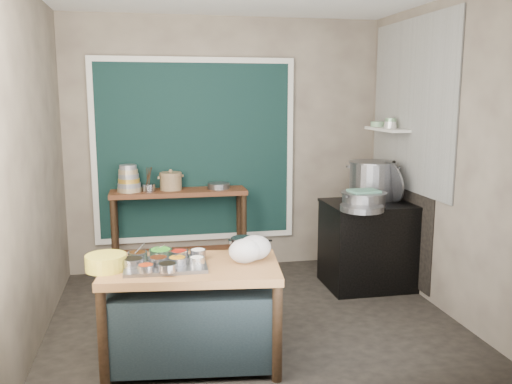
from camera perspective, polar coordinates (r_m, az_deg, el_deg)
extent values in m
cube|color=#2D2822|center=(4.99, -0.52, -13.02)|extent=(3.50, 3.00, 0.02)
cube|color=gray|center=(6.10, -3.20, 4.92)|extent=(3.50, 0.02, 2.80)
cube|color=gray|center=(4.63, -22.49, 2.53)|extent=(0.02, 3.00, 2.80)
cube|color=gray|center=(5.24, 18.76, 3.55)|extent=(0.02, 3.00, 2.80)
cube|color=black|center=(6.03, -6.45, 4.33)|extent=(2.10, 0.02, 1.90)
cube|color=#B2B2AA|center=(5.68, 16.01, 8.71)|extent=(0.02, 1.70, 1.70)
cube|color=black|center=(5.91, 15.07, -2.46)|extent=(0.01, 1.30, 1.30)
cube|color=beige|center=(5.92, 13.65, 6.43)|extent=(0.22, 0.70, 0.03)
cube|color=#956436|center=(4.08, -6.68, -12.63)|extent=(1.33, 0.86, 0.75)
cube|color=brown|center=(5.98, -8.04, -4.27)|extent=(1.45, 0.40, 0.95)
cube|color=black|center=(5.72, 11.87, -5.56)|extent=(0.90, 0.68, 0.85)
cube|color=black|center=(5.62, 12.03, -1.24)|extent=(0.92, 0.69, 0.03)
cube|color=gray|center=(3.93, -9.50, -7.60)|extent=(0.58, 0.42, 0.03)
cylinder|color=gray|center=(3.89, -12.80, -7.24)|extent=(0.15, 0.15, 0.06)
cylinder|color=gray|center=(4.05, -6.12, -6.40)|extent=(0.12, 0.12, 0.05)
cylinder|color=gray|center=(3.76, -11.53, -7.86)|extent=(0.12, 0.12, 0.05)
cylinder|color=gray|center=(3.75, -9.31, -7.82)|extent=(0.13, 0.13, 0.05)
cylinder|color=gray|center=(3.89, -10.22, -7.17)|extent=(0.14, 0.14, 0.06)
cylinder|color=gray|center=(4.05, -10.00, -6.41)|extent=(0.17, 0.17, 0.07)
cylinder|color=gray|center=(4.04, -12.36, -6.58)|extent=(0.14, 0.14, 0.06)
cylinder|color=gray|center=(3.88, -8.28, -7.20)|extent=(0.13, 0.13, 0.05)
cylinder|color=silver|center=(3.88, -6.25, -7.17)|extent=(0.11, 0.11, 0.05)
cylinder|color=gray|center=(4.03, -8.08, -6.51)|extent=(0.13, 0.13, 0.05)
cylinder|color=yellow|center=(3.94, -15.51, -7.14)|extent=(0.32, 0.32, 0.11)
ellipsoid|color=white|center=(3.95, -1.18, -6.22)|extent=(0.27, 0.25, 0.18)
ellipsoid|color=white|center=(4.02, -0.15, -5.87)|extent=(0.25, 0.21, 0.18)
cylinder|color=tan|center=(5.87, -13.20, 0.26)|extent=(0.25, 0.25, 0.05)
cylinder|color=gray|center=(5.86, -13.22, 0.72)|extent=(0.24, 0.24, 0.05)
cylinder|color=gold|center=(5.85, -13.24, 1.18)|extent=(0.22, 0.22, 0.05)
cylinder|color=gray|center=(5.85, -13.26, 1.64)|extent=(0.21, 0.21, 0.05)
cylinder|color=tan|center=(5.84, -13.28, 2.10)|extent=(0.20, 0.20, 0.05)
cylinder|color=gray|center=(5.83, -13.30, 2.57)|extent=(0.18, 0.18, 0.05)
cylinder|color=gray|center=(5.84, -11.21, 0.45)|extent=(0.17, 0.17, 0.08)
cylinder|color=gray|center=(5.92, -3.94, 0.65)|extent=(0.29, 0.29, 0.06)
cylinder|color=gray|center=(5.67, 14.05, 1.07)|extent=(0.16, 0.44, 0.42)
cube|color=#4E826B|center=(5.36, 11.30, 0.11)|extent=(0.29, 0.24, 0.02)
cylinder|color=gray|center=(5.19, 11.08, -1.66)|extent=(0.52, 0.52, 0.05)
cylinder|color=silver|center=(5.85, 13.97, 6.70)|extent=(0.13, 0.13, 0.03)
cylinder|color=silver|center=(5.85, 13.99, 7.04)|extent=(0.12, 0.12, 0.03)
cylinder|color=gray|center=(5.85, 14.00, 7.38)|extent=(0.11, 0.11, 0.03)
cylinder|color=gray|center=(6.14, 12.69, 6.99)|extent=(0.19, 0.19, 0.05)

